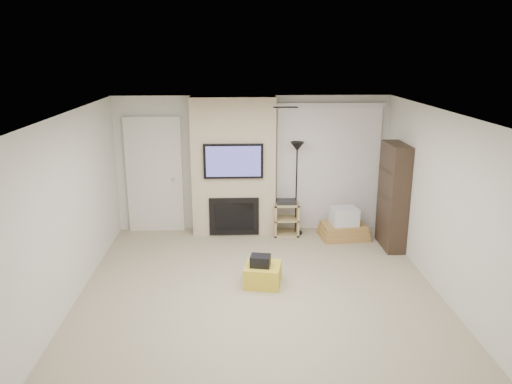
{
  "coord_description": "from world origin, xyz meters",
  "views": [
    {
      "loc": [
        -0.31,
        -6.24,
        3.27
      ],
      "look_at": [
        0.0,
        1.2,
        1.15
      ],
      "focal_mm": 35.0,
      "sensor_mm": 36.0,
      "label": 1
    }
  ],
  "objects_px": {
    "floor_lamp": "(297,162)",
    "box_stack": "(344,226)",
    "ottoman": "(263,275)",
    "av_stand": "(286,216)",
    "bookshelf": "(393,196)"
  },
  "relations": [
    {
      "from": "floor_lamp",
      "to": "box_stack",
      "type": "height_order",
      "value": "floor_lamp"
    },
    {
      "from": "floor_lamp",
      "to": "box_stack",
      "type": "xyz_separation_m",
      "value": [
        0.85,
        -0.24,
        -1.14
      ]
    },
    {
      "from": "ottoman",
      "to": "av_stand",
      "type": "xyz_separation_m",
      "value": [
        0.54,
        2.02,
        0.2
      ]
    },
    {
      "from": "ottoman",
      "to": "bookshelf",
      "type": "bearing_deg",
      "value": 30.95
    },
    {
      "from": "floor_lamp",
      "to": "av_stand",
      "type": "bearing_deg",
      "value": -166.38
    },
    {
      "from": "bookshelf",
      "to": "floor_lamp",
      "type": "bearing_deg",
      "value": 155.76
    },
    {
      "from": "ottoman",
      "to": "av_stand",
      "type": "distance_m",
      "value": 2.1
    },
    {
      "from": "av_stand",
      "to": "bookshelf",
      "type": "relative_size",
      "value": 0.37
    },
    {
      "from": "floor_lamp",
      "to": "bookshelf",
      "type": "distance_m",
      "value": 1.77
    },
    {
      "from": "ottoman",
      "to": "bookshelf",
      "type": "relative_size",
      "value": 0.28
    },
    {
      "from": "floor_lamp",
      "to": "av_stand",
      "type": "xyz_separation_m",
      "value": [
        -0.18,
        -0.04,
        -1.01
      ]
    },
    {
      "from": "av_stand",
      "to": "ottoman",
      "type": "bearing_deg",
      "value": -104.9
    },
    {
      "from": "ottoman",
      "to": "box_stack",
      "type": "distance_m",
      "value": 2.41
    },
    {
      "from": "ottoman",
      "to": "av_stand",
      "type": "height_order",
      "value": "av_stand"
    },
    {
      "from": "ottoman",
      "to": "bookshelf",
      "type": "distance_m",
      "value": 2.76
    }
  ]
}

